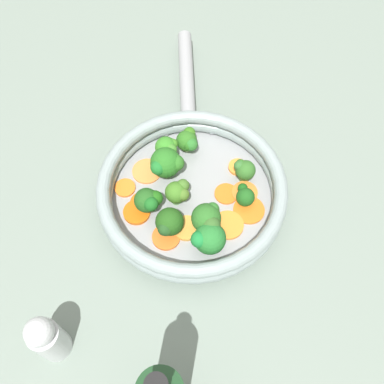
{
  "coord_description": "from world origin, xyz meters",
  "views": [
    {
      "loc": [
        -0.33,
        -0.05,
        0.61
      ],
      "look_at": [
        0.0,
        0.0,
        0.03
      ],
      "focal_mm": 42.0,
      "sensor_mm": 36.0,
      "label": 1
    }
  ],
  "objects_px": {
    "carrot_slice_5": "(249,210)",
    "broccoli_floret_7": "(244,170)",
    "broccoli_floret_1": "(148,201)",
    "broccoli_floret_4": "(188,141)",
    "broccoli_floret_6": "(166,163)",
    "carrot_slice_1": "(166,237)",
    "broccoli_floret_0": "(245,194)",
    "carrot_slice_10": "(238,167)",
    "broccoli_floret_3": "(167,148)",
    "carrot_slice_6": "(184,228)",
    "carrot_slice_0": "(147,171)",
    "carrot_slice_3": "(226,194)",
    "carrot_slice_4": "(245,193)",
    "broccoli_floret_8": "(169,223)",
    "skillet": "(192,199)",
    "broccoli_floret_5": "(207,219)",
    "carrot_slice_9": "(141,202)",
    "carrot_slice_7": "(228,225)",
    "salt_shaker": "(47,338)",
    "carrot_slice_2": "(125,187)",
    "broccoli_floret_2": "(178,192)",
    "broccoli_floret_9": "(209,237)",
    "carrot_slice_8": "(137,212)"
  },
  "relations": [
    {
      "from": "carrot_slice_4",
      "to": "broccoli_floret_2",
      "type": "xyz_separation_m",
      "value": [
        -0.03,
        0.1,
        0.02
      ]
    },
    {
      "from": "broccoli_floret_6",
      "to": "broccoli_floret_1",
      "type": "bearing_deg",
      "value": 166.66
    },
    {
      "from": "carrot_slice_5",
      "to": "broccoli_floret_4",
      "type": "distance_m",
      "value": 0.15
    },
    {
      "from": "carrot_slice_8",
      "to": "salt_shaker",
      "type": "xyz_separation_m",
      "value": [
        -0.2,
        0.07,
        0.03
      ]
    },
    {
      "from": "broccoli_floret_4",
      "to": "broccoli_floret_5",
      "type": "xyz_separation_m",
      "value": [
        -0.14,
        -0.05,
        0.01
      ]
    },
    {
      "from": "carrot_slice_2",
      "to": "broccoli_floret_5",
      "type": "bearing_deg",
      "value": -110.9
    },
    {
      "from": "broccoli_floret_4",
      "to": "broccoli_floret_6",
      "type": "height_order",
      "value": "broccoli_floret_6"
    },
    {
      "from": "carrot_slice_0",
      "to": "broccoli_floret_2",
      "type": "xyz_separation_m",
      "value": [
        -0.04,
        -0.06,
        0.02
      ]
    },
    {
      "from": "carrot_slice_6",
      "to": "carrot_slice_7",
      "type": "distance_m",
      "value": 0.07
    },
    {
      "from": "broccoli_floret_8",
      "to": "carrot_slice_10",
      "type": "bearing_deg",
      "value": -35.57
    },
    {
      "from": "carrot_slice_3",
      "to": "broccoli_floret_6",
      "type": "distance_m",
      "value": 0.1
    },
    {
      "from": "broccoli_floret_3",
      "to": "salt_shaker",
      "type": "height_order",
      "value": "salt_shaker"
    },
    {
      "from": "broccoli_floret_3",
      "to": "broccoli_floret_7",
      "type": "xyz_separation_m",
      "value": [
        -0.02,
        -0.12,
        -0.0
      ]
    },
    {
      "from": "carrot_slice_4",
      "to": "broccoli_floret_7",
      "type": "xyz_separation_m",
      "value": [
        0.03,
        0.01,
        0.02
      ]
    },
    {
      "from": "carrot_slice_5",
      "to": "broccoli_floret_1",
      "type": "distance_m",
      "value": 0.15
    },
    {
      "from": "carrot_slice_6",
      "to": "broccoli_floret_8",
      "type": "bearing_deg",
      "value": 109.13
    },
    {
      "from": "carrot_slice_3",
      "to": "carrot_slice_5",
      "type": "relative_size",
      "value": 0.76
    },
    {
      "from": "carrot_slice_3",
      "to": "carrot_slice_7",
      "type": "bearing_deg",
      "value": -171.0
    },
    {
      "from": "broccoli_floret_5",
      "to": "carrot_slice_2",
      "type": "bearing_deg",
      "value": 69.1
    },
    {
      "from": "broccoli_floret_6",
      "to": "broccoli_floret_7",
      "type": "height_order",
      "value": "broccoli_floret_6"
    },
    {
      "from": "carrot_slice_1",
      "to": "broccoli_floret_1",
      "type": "bearing_deg",
      "value": 37.59
    },
    {
      "from": "carrot_slice_6",
      "to": "broccoli_floret_7",
      "type": "bearing_deg",
      "value": -38.51
    },
    {
      "from": "carrot_slice_5",
      "to": "broccoli_floret_7",
      "type": "bearing_deg",
      "value": 14.2
    },
    {
      "from": "broccoli_floret_4",
      "to": "broccoli_floret_9",
      "type": "xyz_separation_m",
      "value": [
        -0.16,
        -0.05,
        0.0
      ]
    },
    {
      "from": "carrot_slice_4",
      "to": "broccoli_floret_1",
      "type": "bearing_deg",
      "value": 109.1
    },
    {
      "from": "carrot_slice_5",
      "to": "carrot_slice_2",
      "type": "bearing_deg",
      "value": 86.5
    },
    {
      "from": "carrot_slice_10",
      "to": "broccoli_floret_2",
      "type": "bearing_deg",
      "value": 130.63
    },
    {
      "from": "carrot_slice_8",
      "to": "broccoli_floret_2",
      "type": "bearing_deg",
      "value": -62.84
    },
    {
      "from": "carrot_slice_6",
      "to": "carrot_slice_9",
      "type": "bearing_deg",
      "value": 64.39
    },
    {
      "from": "carrot_slice_9",
      "to": "broccoli_floret_7",
      "type": "bearing_deg",
      "value": -66.52
    },
    {
      "from": "carrot_slice_4",
      "to": "broccoli_floret_6",
      "type": "relative_size",
      "value": 0.69
    },
    {
      "from": "broccoli_floret_5",
      "to": "carrot_slice_4",
      "type": "bearing_deg",
      "value": -36.75
    },
    {
      "from": "carrot_slice_6",
      "to": "broccoli_floret_6",
      "type": "height_order",
      "value": "broccoli_floret_6"
    },
    {
      "from": "carrot_slice_9",
      "to": "broccoli_floret_1",
      "type": "xyz_separation_m",
      "value": [
        -0.01,
        -0.02,
        0.03
      ]
    },
    {
      "from": "carrot_slice_0",
      "to": "salt_shaker",
      "type": "xyz_separation_m",
      "value": [
        -0.28,
        0.07,
        0.03
      ]
    },
    {
      "from": "carrot_slice_3",
      "to": "carrot_slice_6",
      "type": "xyz_separation_m",
      "value": [
        -0.07,
        0.06,
        0.0
      ]
    },
    {
      "from": "carrot_slice_9",
      "to": "carrot_slice_0",
      "type": "bearing_deg",
      "value": 2.01
    },
    {
      "from": "carrot_slice_5",
      "to": "carrot_slice_9",
      "type": "bearing_deg",
      "value": 93.49
    },
    {
      "from": "carrot_slice_10",
      "to": "broccoli_floret_3",
      "type": "bearing_deg",
      "value": 88.67
    },
    {
      "from": "carrot_slice_6",
      "to": "salt_shaker",
      "type": "height_order",
      "value": "salt_shaker"
    },
    {
      "from": "broccoli_floret_0",
      "to": "broccoli_floret_1",
      "type": "distance_m",
      "value": 0.14
    },
    {
      "from": "carrot_slice_0",
      "to": "broccoli_floret_3",
      "type": "xyz_separation_m",
      "value": [
        0.03,
        -0.03,
        0.03
      ]
    },
    {
      "from": "skillet",
      "to": "carrot_slice_4",
      "type": "distance_m",
      "value": 0.08
    },
    {
      "from": "carrot_slice_1",
      "to": "broccoli_floret_0",
      "type": "bearing_deg",
      "value": -53.99
    },
    {
      "from": "carrot_slice_5",
      "to": "broccoli_floret_7",
      "type": "xyz_separation_m",
      "value": [
        0.05,
        0.01,
        0.02
      ]
    },
    {
      "from": "broccoli_floret_8",
      "to": "skillet",
      "type": "bearing_deg",
      "value": -21.53
    },
    {
      "from": "carrot_slice_6",
      "to": "broccoli_floret_3",
      "type": "xyz_separation_m",
      "value": [
        0.12,
        0.04,
        0.03
      ]
    },
    {
      "from": "broccoli_floret_1",
      "to": "broccoli_floret_9",
      "type": "bearing_deg",
      "value": -116.01
    },
    {
      "from": "carrot_slice_5",
      "to": "broccoli_floret_1",
      "type": "bearing_deg",
      "value": 97.78
    },
    {
      "from": "carrot_slice_4",
      "to": "broccoli_floret_1",
      "type": "relative_size",
      "value": 0.86
    }
  ]
}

